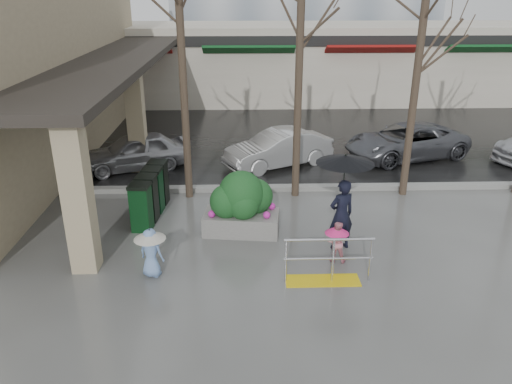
{
  "coord_description": "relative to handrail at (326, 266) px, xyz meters",
  "views": [
    {
      "loc": [
        -0.41,
        -10.35,
        5.86
      ],
      "look_at": [
        -0.07,
        0.72,
        1.3
      ],
      "focal_mm": 35.0,
      "sensor_mm": 36.0,
      "label": 1
    }
  ],
  "objects": [
    {
      "name": "handrail",
      "position": [
        0.0,
        0.0,
        0.0
      ],
      "size": [
        1.9,
        0.5,
        1.03
      ],
      "color": "yellow",
      "rests_on": "ground"
    },
    {
      "name": "pillar_back",
      "position": [
        -5.26,
        7.2,
        1.37
      ],
      "size": [
        0.55,
        0.55,
        3.5
      ],
      "primitive_type": "cube",
      "color": "tan",
      "rests_on": "ground"
    },
    {
      "name": "street_asphalt",
      "position": [
        -1.36,
        23.2,
        -0.37
      ],
      "size": [
        120.0,
        36.0,
        0.01
      ],
      "primitive_type": "cube",
      "color": "black",
      "rests_on": "ground"
    },
    {
      "name": "storefront_row",
      "position": [
        0.64,
        19.17,
        1.64
      ],
      "size": [
        34.0,
        6.74,
        4.0
      ],
      "color": "beige",
      "rests_on": "ground"
    },
    {
      "name": "planter",
      "position": [
        -1.79,
        2.39,
        0.42
      ],
      "size": [
        2.0,
        1.18,
        1.66
      ],
      "rotation": [
        0.0,
        0.0,
        -0.12
      ],
      "color": "slate",
      "rests_on": "ground"
    },
    {
      "name": "curb",
      "position": [
        -1.36,
        5.2,
        -0.3
      ],
      "size": [
        120.0,
        0.3,
        0.15
      ],
      "primitive_type": "cube",
      "color": "gray",
      "rests_on": "ground"
    },
    {
      "name": "woman",
      "position": [
        0.57,
        1.47,
        1.06
      ],
      "size": [
        1.34,
        1.34,
        2.39
      ],
      "rotation": [
        0.0,
        0.0,
        3.51
      ],
      "color": "black",
      "rests_on": "ground"
    },
    {
      "name": "child_pink",
      "position": [
        0.36,
        0.84,
        0.19
      ],
      "size": [
        0.55,
        0.55,
        0.99
      ],
      "rotation": [
        0.0,
        0.0,
        2.97
      ],
      "color": "pink",
      "rests_on": "ground"
    },
    {
      "name": "child_blue",
      "position": [
        -3.75,
        0.35,
        0.3
      ],
      "size": [
        0.69,
        0.69,
        1.12
      ],
      "rotation": [
        0.0,
        0.0,
        2.76
      ],
      "color": "#769AD2",
      "rests_on": "ground"
    },
    {
      "name": "tree_west",
      "position": [
        -3.36,
        4.8,
        4.71
      ],
      "size": [
        3.2,
        3.2,
        6.8
      ],
      "color": "#382B21",
      "rests_on": "ground"
    },
    {
      "name": "news_boxes",
      "position": [
        -4.27,
        3.47,
        0.26
      ],
      "size": [
        0.74,
        2.32,
        1.27
      ],
      "rotation": [
        0.0,
        0.0,
        -0.1
      ],
      "color": "#0C3817",
      "rests_on": "ground"
    },
    {
      "name": "canopy_slab",
      "position": [
        -6.16,
        9.2,
        3.25
      ],
      "size": [
        2.8,
        18.0,
        0.25
      ],
      "primitive_type": "cube",
      "color": "#2D2823",
      "rests_on": "pillar_front"
    },
    {
      "name": "pillar_front",
      "position": [
        -5.26,
        0.7,
        1.37
      ],
      "size": [
        0.55,
        0.55,
        3.5
      ],
      "primitive_type": "cube",
      "color": "tan",
      "rests_on": "ground"
    },
    {
      "name": "car_c",
      "position": [
        4.25,
        8.23,
        0.25
      ],
      "size": [
        4.96,
        3.37,
        1.26
      ],
      "primitive_type": "imported",
      "rotation": [
        0.0,
        0.0,
        -1.26
      ],
      "color": "#56585E",
      "rests_on": "ground"
    },
    {
      "name": "tree_mideast",
      "position": [
        3.14,
        4.8,
        4.48
      ],
      "size": [
        3.2,
        3.2,
        6.5
      ],
      "color": "#382B21",
      "rests_on": "ground"
    },
    {
      "name": "car_b",
      "position": [
        -0.49,
        7.49,
        0.25
      ],
      "size": [
        4.01,
        2.92,
        1.26
      ],
      "primitive_type": "imported",
      "rotation": [
        0.0,
        0.0,
        -1.1
      ],
      "color": "silver",
      "rests_on": "ground"
    },
    {
      "name": "ground",
      "position": [
        -1.36,
        1.2,
        -0.38
      ],
      "size": [
        120.0,
        120.0,
        0.0
      ],
      "primitive_type": "plane",
      "color": "#51514F",
      "rests_on": "ground"
    },
    {
      "name": "tree_midwest",
      "position": [
        -0.16,
        4.8,
        4.86
      ],
      "size": [
        3.2,
        3.2,
        7.0
      ],
      "color": "#382B21",
      "rests_on": "ground"
    },
    {
      "name": "car_a",
      "position": [
        -5.44,
        7.32,
        0.25
      ],
      "size": [
        3.98,
        2.67,
        1.26
      ],
      "primitive_type": "imported",
      "rotation": [
        0.0,
        0.0,
        -1.22
      ],
      "color": "#B7B7BC",
      "rests_on": "ground"
    }
  ]
}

